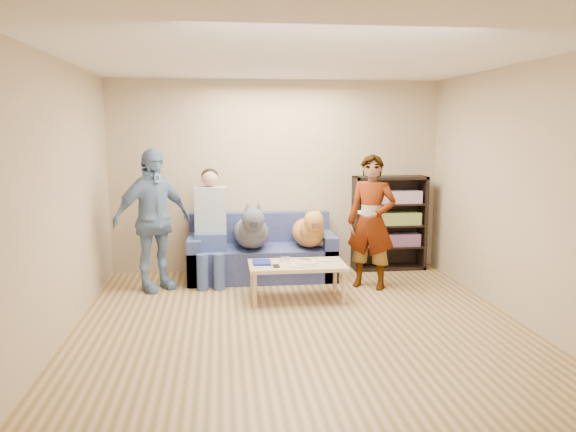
{
  "coord_description": "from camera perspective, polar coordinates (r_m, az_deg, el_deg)",
  "views": [
    {
      "loc": [
        -0.76,
        -5.15,
        1.95
      ],
      "look_at": [
        0.0,
        1.2,
        0.95
      ],
      "focal_mm": 35.0,
      "sensor_mm": 36.0,
      "label": 1
    }
  ],
  "objects": [
    {
      "name": "person_seated",
      "position": [
        7.22,
        -7.88,
        -0.58
      ],
      "size": [
        0.4,
        0.73,
        1.47
      ],
      "color": "#3F5E8C",
      "rests_on": "sofa"
    },
    {
      "name": "headphone_cup_a",
      "position": [
        6.45,
        2.7,
        -4.74
      ],
      "size": [
        0.07,
        0.07,
        0.02
      ],
      "primitive_type": "cylinder",
      "color": "white",
      "rests_on": "coffee_table"
    },
    {
      "name": "wall_left",
      "position": [
        5.4,
        -22.81,
        1.28
      ],
      "size": [
        0.0,
        5.0,
        5.0
      ],
      "primitive_type": "plane",
      "rotation": [
        1.57,
        0.0,
        1.57
      ],
      "color": "tan",
      "rests_on": "ground"
    },
    {
      "name": "held_controller",
      "position": [
        6.65,
        7.28,
        0.38
      ],
      "size": [
        0.06,
        0.12,
        0.03
      ],
      "primitive_type": "cube",
      "rotation": [
        0.0,
        0.0,
        -0.2
      ],
      "color": "white",
      "rests_on": "person_standing_right"
    },
    {
      "name": "pen_orange",
      "position": [
        6.29,
        0.92,
        -5.16
      ],
      "size": [
        0.13,
        0.06,
        0.01
      ],
      "primitive_type": "cylinder",
      "rotation": [
        0.0,
        1.57,
        0.35
      ],
      "color": "#CB521C",
      "rests_on": "coffee_table"
    },
    {
      "name": "notebook_blue",
      "position": [
        6.45,
        -2.69,
        -4.72
      ],
      "size": [
        0.2,
        0.26,
        0.03
      ],
      "primitive_type": "cube",
      "color": "navy",
      "rests_on": "coffee_table"
    },
    {
      "name": "coffee_table",
      "position": [
        6.46,
        0.91,
        -5.24
      ],
      "size": [
        1.1,
        0.6,
        0.42
      ],
      "color": "#DAB186",
      "rests_on": "ground"
    },
    {
      "name": "sofa",
      "position": [
        7.45,
        -2.73,
        -4.07
      ],
      "size": [
        1.9,
        0.85,
        0.82
      ],
      "color": "#515B93",
      "rests_on": "ground"
    },
    {
      "name": "person_standing_right",
      "position": [
        6.92,
        8.47,
        -0.6
      ],
      "size": [
        0.72,
        0.65,
        1.64
      ],
      "primitive_type": "imported",
      "rotation": [
        0.0,
        0.0,
        -0.55
      ],
      "color": "gray",
      "rests_on": "ground"
    },
    {
      "name": "wall_front",
      "position": [
        2.83,
        8.93,
        -4.5
      ],
      "size": [
        4.5,
        0.0,
        4.5
      ],
      "primitive_type": "plane",
      "rotation": [
        -1.57,
        0.0,
        0.0
      ],
      "color": "tan",
      "rests_on": "ground"
    },
    {
      "name": "controller_b",
      "position": [
        6.52,
        4.03,
        -4.57
      ],
      "size": [
        0.09,
        0.06,
        0.03
      ],
      "primitive_type": "cube",
      "color": "silver",
      "rests_on": "coffee_table"
    },
    {
      "name": "blanket",
      "position": [
        7.36,
        3.52,
        -2.47
      ],
      "size": [
        0.43,
        0.36,
        0.15
      ],
      "primitive_type": "ellipsoid",
      "color": "#BBBCC1",
      "rests_on": "sofa"
    },
    {
      "name": "pen_black",
      "position": [
        6.63,
        1.73,
        -4.41
      ],
      "size": [
        0.13,
        0.08,
        0.01
      ],
      "primitive_type": "cylinder",
      "rotation": [
        0.0,
        1.57,
        -0.52
      ],
      "color": "black",
      "rests_on": "coffee_table"
    },
    {
      "name": "ground",
      "position": [
        5.56,
        1.5,
        -11.66
      ],
      "size": [
        5.0,
        5.0,
        0.0
      ],
      "primitive_type": "plane",
      "color": "brown",
      "rests_on": "ground"
    },
    {
      "name": "dog_gray",
      "position": [
        7.2,
        -3.73,
        -1.47
      ],
      "size": [
        0.45,
        1.27,
        0.65
      ],
      "color": "#53545E",
      "rests_on": "sofa"
    },
    {
      "name": "headphone_cup_b",
      "position": [
        6.53,
        2.58,
        -4.58
      ],
      "size": [
        0.07,
        0.07,
        0.02
      ],
      "primitive_type": "cylinder",
      "color": "silver",
      "rests_on": "coffee_table"
    },
    {
      "name": "bookshelf",
      "position": [
        7.93,
        10.21,
        -0.48
      ],
      "size": [
        1.0,
        0.34,
        1.3
      ],
      "color": "black",
      "rests_on": "ground"
    },
    {
      "name": "ceiling",
      "position": [
        5.24,
        1.61,
        16.01
      ],
      "size": [
        5.0,
        5.0,
        0.0
      ],
      "primitive_type": "plane",
      "rotation": [
        3.14,
        0.0,
        0.0
      ],
      "color": "white",
      "rests_on": "ground"
    },
    {
      "name": "camera_silver",
      "position": [
        6.54,
        -0.28,
        -4.41
      ],
      "size": [
        0.11,
        0.06,
        0.05
      ],
      "primitive_type": "cube",
      "color": "#BCBCC1",
      "rests_on": "coffee_table"
    },
    {
      "name": "wallet",
      "position": [
        6.3,
        -1.21,
        -5.1
      ],
      "size": [
        0.07,
        0.12,
        0.02
      ],
      "primitive_type": "cube",
      "color": "black",
      "rests_on": "coffee_table"
    },
    {
      "name": "dog_tan",
      "position": [
        7.27,
        2.17,
        -1.51
      ],
      "size": [
        0.41,
        1.17,
        0.6
      ],
      "color": "#C8793D",
      "rests_on": "sofa"
    },
    {
      "name": "papers",
      "position": [
        6.35,
        1.48,
        -4.98
      ],
      "size": [
        0.26,
        0.2,
        0.02
      ],
      "primitive_type": "cube",
      "color": "silver",
      "rests_on": "coffee_table"
    },
    {
      "name": "wall_right",
      "position": [
        6.0,
        23.36,
        1.94
      ],
      "size": [
        0.0,
        5.0,
        5.0
      ],
      "primitive_type": "plane",
      "rotation": [
        1.57,
        0.0,
        -1.57
      ],
      "color": "tan",
      "rests_on": "ground"
    },
    {
      "name": "magazine",
      "position": [
        6.37,
        1.72,
        -4.81
      ],
      "size": [
        0.22,
        0.17,
        0.01
      ],
      "primitive_type": "cube",
      "color": "#ACA989",
      "rests_on": "coffee_table"
    },
    {
      "name": "person_standing_left",
      "position": [
        6.94,
        -13.6,
        -0.39
      ],
      "size": [
        1.06,
        0.93,
        1.72
      ],
      "primitive_type": "imported",
      "rotation": [
        0.0,
        0.0,
        0.62
      ],
      "color": "#79A1C2",
      "rests_on": "ground"
    },
    {
      "name": "wall_back",
      "position": [
        7.71,
        -1.15,
        4.05
      ],
      "size": [
        4.5,
        0.0,
        4.5
      ],
      "primitive_type": "plane",
      "rotation": [
        1.57,
        0.0,
        0.0
      ],
      "color": "tan",
      "rests_on": "ground"
    },
    {
      "name": "controller_a",
      "position": [
        6.58,
        3.22,
        -4.43
      ],
      "size": [
        0.04,
        0.13,
        0.03
      ],
      "primitive_type": "cube",
      "color": "silver",
      "rests_on": "coffee_table"
    }
  ]
}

